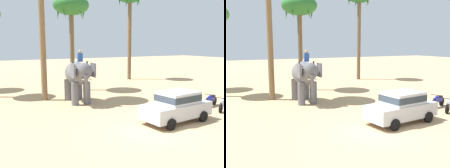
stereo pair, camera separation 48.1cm
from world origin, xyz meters
TOP-DOWN VIEW (x-y plane):
  - ground_plane at (0.00, 0.00)m, footprint 120.00×120.00m
  - car_sedan_foreground at (1.99, 0.70)m, footprint 4.24×2.17m
  - elephant_with_mahout at (-1.10, 7.71)m, footprint 1.80×3.92m
  - motorcycle_far_in_row at (6.28, 1.01)m, footprint 1.69×0.87m
  - motorcycle_end_of_row at (6.51, 2.22)m, footprint 1.76×0.71m
  - palm_tree_left_of_road at (0.37, 12.83)m, footprint 3.20×3.20m

SIDE VIEW (x-z plane):
  - ground_plane at x=0.00m, z-range 0.00..0.00m
  - motorcycle_far_in_row at x=6.28m, z-range -0.01..0.93m
  - motorcycle_end_of_row at x=6.51m, z-range -0.01..0.93m
  - car_sedan_foreground at x=1.99m, z-range 0.08..1.78m
  - elephant_with_mahout at x=-1.10m, z-range 0.05..3.93m
  - palm_tree_left_of_road at x=0.37m, z-range 3.13..11.73m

